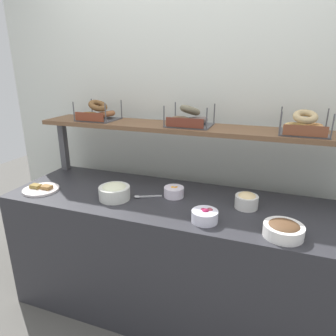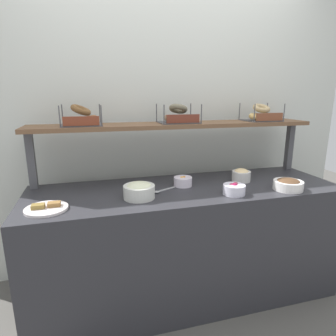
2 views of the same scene
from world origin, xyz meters
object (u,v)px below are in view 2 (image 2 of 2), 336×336
Objects in this scene: bowl_chocolate_spread at (288,184)px; serving_plate_white at (46,208)px; bowl_potato_salad at (139,190)px; bowl_beet_salad at (234,189)px; bowl_fruit_salad at (183,181)px; serving_spoon_near_plate at (161,191)px; bagel_basket_poppy at (178,116)px; bagel_basket_sesame at (261,115)px; bowl_egg_salad at (241,175)px; bagel_basket_cinnamon_raisin at (81,118)px.

bowl_chocolate_spread is 1.56m from serving_plate_white.
bowl_potato_salad is 0.55m from serving_plate_white.
bowl_beet_salad reaches higher than bowl_fruit_salad.
serving_spoon_near_plate is (-0.45, 0.18, -0.03)m from bowl_beet_salad.
bagel_basket_poppy reaches higher than bagel_basket_sesame.
bowl_potato_salad is 0.19m from serving_spoon_near_plate.
bowl_potato_salad is 0.69m from bagel_basket_poppy.
bowl_egg_salad is 0.46m from bowl_fruit_salad.
bagel_basket_cinnamon_raisin reaches higher than bowl_fruit_salad.
bowl_potato_salad is 1.18× the size of serving_spoon_near_plate.
bowl_beet_salad is at bearing -21.39° from serving_spoon_near_plate.
bowl_fruit_salad is (-0.67, 0.28, -0.01)m from bowl_chocolate_spread.
bowl_fruit_salad is at bearing 135.86° from bowl_beet_salad.
serving_plate_white is (-0.89, -0.22, -0.02)m from bowl_fruit_salad.
bowl_fruit_salad is at bearing -97.63° from bagel_basket_poppy.
bowl_egg_salad is 1.06× the size of bowl_fruit_salad.
bowl_fruit_salad is (-0.46, 0.01, -0.01)m from bowl_egg_salad.
bagel_basket_cinnamon_raisin is 1.41m from bagel_basket_sesame.
bagel_basket_poppy reaches higher than bowl_egg_salad.
bowl_potato_salad reaches higher than bowl_chocolate_spread.
bowl_chocolate_spread is 1.18× the size of serving_spoon_near_plate.
bagel_basket_cinnamon_raisin is (-1.14, 0.23, 0.43)m from bowl_egg_salad.
bowl_chocolate_spread is 0.70× the size of bagel_basket_cinnamon_raisin.
serving_plate_white is at bearing -171.14° from bowl_egg_salad.
bagel_basket_sesame reaches higher than bowl_potato_salad.
bagel_basket_poppy is at bearing 152.00° from bowl_egg_salad.
bowl_egg_salad is 0.34m from bowl_chocolate_spread.
bowl_fruit_salad is 0.20m from serving_spoon_near_plate.
bowl_beet_salad is 0.73× the size of bowl_chocolate_spread.
bowl_fruit_salad is at bearing 157.70° from bowl_chocolate_spread.
bagel_basket_cinnamon_raisin is 0.70m from bagel_basket_poppy.
bagel_basket_poppy reaches higher than bowl_fruit_salad.
bowl_egg_salad is 0.69× the size of bowl_chocolate_spread.
bowl_potato_salad is at bearing -49.50° from bagel_basket_cinnamon_raisin.
bagel_basket_poppy is (0.21, 0.31, 0.47)m from serving_spoon_near_plate.
bowl_potato_salad reaches higher than bowl_egg_salad.
bagel_basket_poppy is at bearing 116.25° from bowl_beet_salad.
bowl_beet_salad is 1.15m from bagel_basket_cinnamon_raisin.
bagel_basket_poppy is (0.38, 0.39, 0.43)m from bowl_potato_salad.
bowl_chocolate_spread is at bearing -6.20° from bowl_potato_salad.
bowl_egg_salad is at bearing 8.86° from serving_plate_white.
bowl_fruit_salad is 0.77× the size of serving_spoon_near_plate.
bagel_basket_sesame is (0.27, 0.22, 0.43)m from bowl_egg_salad.
serving_plate_white is 0.87× the size of bagel_basket_sesame.
bowl_beet_salad is 1.16m from serving_plate_white.
bowl_potato_salad reaches higher than bowl_beet_salad.
serving_spoon_near_plate is (0.71, 0.13, -0.00)m from serving_plate_white.
bagel_basket_sesame is (0.92, 0.29, 0.47)m from serving_spoon_near_plate.
bowl_fruit_salad is 0.46× the size of bagel_basket_cinnamon_raisin.
bowl_chocolate_spread is (1.02, -0.11, -0.01)m from bowl_potato_salad.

